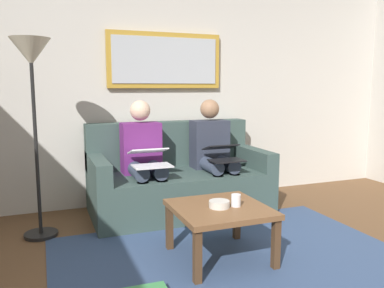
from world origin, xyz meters
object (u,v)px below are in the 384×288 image
person_left (213,151)px  laptop_black (223,153)px  coffee_table (220,213)px  laptop_white (150,157)px  framed_mirror (165,61)px  standing_lamp (32,74)px  person_right (143,156)px  bowl (219,204)px  cup (236,200)px  couch (178,180)px

person_left → laptop_black: (0.00, 0.24, 0.02)m
coffee_table → laptop_white: (0.28, -0.91, 0.28)m
coffee_table → person_left: bearing=-111.8°
framed_mirror → person_left: 1.11m
coffee_table → person_left: 1.26m
standing_lamp → coffee_table: bearing=142.6°
coffee_table → person_right: person_right is taller
person_left → bowl: bearing=68.0°
cup → laptop_white: (0.39, -0.95, 0.19)m
cup → person_right: size_ratio=0.08×
cup → person_left: size_ratio=0.08×
bowl → standing_lamp: bearing=-38.3°
person_right → standing_lamp: (0.96, 0.20, 0.76)m
couch → framed_mirror: size_ratio=1.40×
person_right → laptop_white: size_ratio=3.09×
bowl → laptop_black: bearing=-117.0°
laptop_black → standing_lamp: standing_lamp is taller
coffee_table → person_left: person_left is taller
bowl → person_right: person_right is taller
couch → cup: bearing=91.1°
couch → bowl: bearing=85.3°
cup → laptop_black: laptop_black is taller
framed_mirror → coffee_table: 2.01m
person_left → laptop_black: 0.24m
coffee_table → cup: (-0.11, 0.04, 0.10)m
cup → laptop_white: bearing=-67.4°
couch → cup: size_ratio=19.60×
coffee_table → laptop_black: 1.06m
couch → cup: couch is taller
cup → person_left: person_left is taller
framed_mirror → cup: size_ratio=14.02×
bowl → person_left: bearing=-112.0°
framed_mirror → laptop_white: (0.37, 0.70, -0.92)m
framed_mirror → cup: bearing=90.8°
laptop_white → framed_mirror: bearing=-118.1°
cup → person_right: bearing=-71.6°
couch → standing_lamp: (1.33, 0.27, 1.06)m
person_right → laptop_black: bearing=162.0°
couch → framed_mirror: 1.30m
standing_lamp → couch: bearing=-168.7°
coffee_table → cup: cup is taller
cup → laptop_white: size_ratio=0.24×
framed_mirror → person_right: size_ratio=1.11×
bowl → laptop_white: (0.27, -0.93, 0.21)m
standing_lamp → person_left: bearing=-173.3°
person_left → standing_lamp: size_ratio=0.69×
standing_lamp → bowl: bearing=141.7°
cup → person_left: 1.25m
laptop_white → couch: bearing=-140.4°
person_left → laptop_white: (0.74, 0.24, 0.02)m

